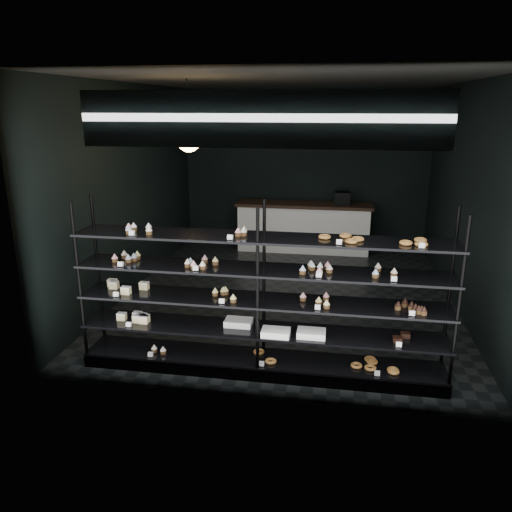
# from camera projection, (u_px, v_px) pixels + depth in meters

# --- Properties ---
(room) EXTENTS (5.01, 6.01, 3.20)m
(room) POSITION_uv_depth(u_px,v_px,m) (290.00, 193.00, 7.46)
(room) COLOR black
(room) RESTS_ON ground
(display_shelf) EXTENTS (4.00, 0.50, 1.91)m
(display_shelf) POSITION_uv_depth(u_px,v_px,m) (259.00, 319.00, 5.44)
(display_shelf) COLOR black
(display_shelf) RESTS_ON room
(signage) EXTENTS (3.30, 0.05, 0.50)m
(signage) POSITION_uv_depth(u_px,v_px,m) (259.00, 119.00, 4.36)
(signage) COLOR #0C143C
(signage) RESTS_ON room
(pendant_lamp) EXTENTS (0.31, 0.31, 0.88)m
(pendant_lamp) POSITION_uv_depth(u_px,v_px,m) (189.00, 140.00, 6.29)
(pendant_lamp) COLOR black
(pendant_lamp) RESTS_ON room
(service_counter) EXTENTS (2.71, 0.65, 1.23)m
(service_counter) POSITION_uv_depth(u_px,v_px,m) (304.00, 226.00, 10.13)
(service_counter) COLOR white
(service_counter) RESTS_ON room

